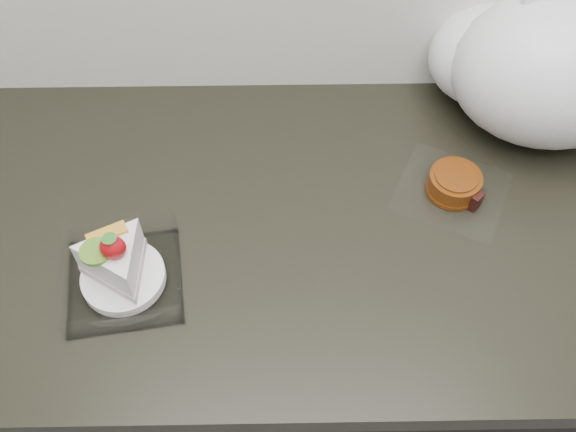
% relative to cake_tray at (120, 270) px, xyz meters
% --- Properties ---
extents(counter, '(2.04, 0.64, 0.90)m').
position_rel_cake_tray_xyz_m(counter, '(0.30, 0.11, -0.48)').
color(counter, black).
rests_on(counter, ground).
extents(cake_tray, '(0.19, 0.19, 0.13)m').
position_rel_cake_tray_xyz_m(cake_tray, '(0.00, 0.00, 0.00)').
color(cake_tray, white).
rests_on(cake_tray, counter).
extents(mooncake_wrap, '(0.22, 0.22, 0.04)m').
position_rel_cake_tray_xyz_m(mooncake_wrap, '(0.51, 0.16, -0.02)').
color(mooncake_wrap, white).
rests_on(mooncake_wrap, counter).
extents(plastic_bag, '(0.43, 0.38, 0.32)m').
position_rel_cake_tray_xyz_m(plastic_bag, '(0.66, 0.32, 0.09)').
color(plastic_bag, white).
rests_on(plastic_bag, counter).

